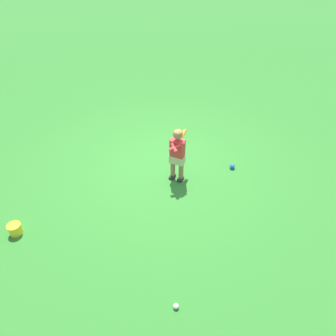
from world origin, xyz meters
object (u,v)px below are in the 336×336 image
object	(u,v)px
child_batter	(177,151)
play_ball_near_batter	(232,166)
toy_bucket	(15,229)
play_ball_far_right	(176,306)

from	to	relation	value
child_batter	play_ball_near_batter	world-z (taller)	child_batter
child_batter	toy_bucket	size ratio (longest dim) A/B	5.00
child_batter	play_ball_far_right	world-z (taller)	child_batter
child_batter	play_ball_near_batter	xyz separation A→B (m)	(-0.75, -0.88, -0.60)
child_batter	play_ball_far_right	size ratio (longest dim) A/B	14.43
child_batter	toy_bucket	distance (m)	2.97
child_batter	toy_bucket	world-z (taller)	child_batter
child_batter	play_ball_near_batter	bearing A→B (deg)	-130.66
child_batter	play_ball_far_right	bearing A→B (deg)	122.73
play_ball_near_batter	play_ball_far_right	distance (m)	3.12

